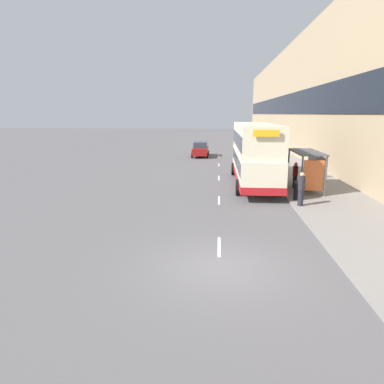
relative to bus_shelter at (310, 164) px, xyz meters
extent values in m
plane|color=#5B595B|center=(-5.77, -11.64, -1.88)|extent=(220.00, 220.00, 0.00)
cube|color=gray|center=(0.73, 26.86, -1.81)|extent=(5.00, 93.00, 0.14)
cube|color=tan|center=(4.73, 26.86, 5.06)|extent=(3.00, 93.00, 13.88)
cube|color=black|center=(3.19, 26.86, 4.37)|extent=(0.12, 89.28, 2.50)
cube|color=silver|center=(-5.77, -9.82, -1.87)|extent=(0.12, 2.00, 0.01)
cube|color=silver|center=(-5.77, -2.58, -1.87)|extent=(0.12, 2.00, 0.01)
cube|color=silver|center=(-5.77, 4.66, -1.87)|extent=(0.12, 2.00, 0.01)
cube|color=silver|center=(-5.77, 11.90, -1.87)|extent=(0.12, 2.00, 0.01)
cube|color=silver|center=(-5.77, 19.14, -1.87)|extent=(0.12, 2.00, 0.01)
cube|color=#4C4C51|center=(-0.17, 0.35, 0.70)|extent=(1.60, 4.20, 0.08)
cylinder|color=#4C4C51|center=(-0.87, -1.65, -0.54)|extent=(0.10, 0.10, 2.40)
cylinder|color=#4C4C51|center=(-0.87, 2.35, -0.54)|extent=(0.10, 0.10, 2.40)
cylinder|color=#4C4C51|center=(0.53, -1.65, -0.54)|extent=(0.10, 0.10, 2.40)
cylinder|color=#4C4C51|center=(0.53, 2.35, -0.54)|extent=(0.10, 0.10, 2.40)
cube|color=#99A8B2|center=(0.50, 0.35, -0.42)|extent=(0.04, 3.68, 1.92)
cube|color=#D86633|center=(-0.17, -1.59, -0.49)|extent=(1.19, 0.10, 1.82)
cube|color=maroon|center=(0.07, 0.35, -1.29)|extent=(0.36, 2.80, 0.08)
cube|color=beige|center=(-3.30, 2.32, -0.45)|extent=(2.55, 11.28, 1.85)
cube|color=beige|center=(-3.30, 2.32, 1.45)|extent=(2.50, 10.94, 1.95)
cube|color=#B2191E|center=(-3.30, 2.32, -1.15)|extent=(2.58, 11.34, 0.45)
cube|color=#2D3847|center=(-3.30, 2.32, -0.08)|extent=(2.58, 10.60, 0.81)
cube|color=#2D3847|center=(-3.30, 2.32, 1.35)|extent=(2.55, 10.60, 0.94)
cube|color=yellow|center=(-3.30, -3.30, 2.07)|extent=(1.40, 0.08, 0.36)
cylinder|color=black|center=(-4.57, 6.16, -1.38)|extent=(0.30, 1.00, 1.00)
cylinder|color=black|center=(-2.02, 6.16, -1.38)|extent=(0.30, 1.00, 1.00)
cylinder|color=black|center=(-4.57, -1.17, -1.38)|extent=(0.30, 1.00, 1.00)
cylinder|color=black|center=(-2.02, -1.17, -1.38)|extent=(0.30, 1.00, 1.00)
cube|color=maroon|center=(-7.98, 18.54, -1.19)|extent=(1.76, 4.53, 0.78)
cube|color=#2D3847|center=(-7.98, 18.76, -0.48)|extent=(1.55, 2.17, 0.64)
cylinder|color=black|center=(-7.10, 17.14, -1.58)|extent=(0.20, 0.60, 0.60)
cylinder|color=black|center=(-8.86, 17.14, -1.58)|extent=(0.20, 0.60, 0.60)
cylinder|color=black|center=(-7.10, 19.94, -1.58)|extent=(0.20, 0.60, 0.60)
cylinder|color=black|center=(-8.86, 19.94, -1.58)|extent=(0.20, 0.60, 0.60)
cylinder|color=#23232D|center=(1.51, 4.36, -1.35)|extent=(0.26, 0.26, 0.76)
cylinder|color=navy|center=(1.51, 4.36, -0.65)|extent=(0.32, 0.32, 0.64)
sphere|color=tan|center=(1.51, 4.36, -0.23)|extent=(0.21, 0.21, 0.21)
cylinder|color=#23232D|center=(-0.73, 0.69, -1.33)|extent=(0.28, 0.28, 0.81)
cylinder|color=maroon|center=(-0.73, 0.69, -0.59)|extent=(0.34, 0.34, 0.68)
sphere|color=tan|center=(-0.73, 0.69, -0.14)|extent=(0.22, 0.22, 0.22)
cylinder|color=#23232D|center=(-1.41, -3.96, -1.30)|extent=(0.30, 0.30, 0.86)
cylinder|color=#26262D|center=(-1.41, -3.96, -0.51)|extent=(0.36, 0.36, 0.72)
sphere|color=tan|center=(-1.41, -3.96, -0.03)|extent=(0.23, 0.23, 0.23)
cylinder|color=black|center=(-1.22, -2.58, -1.26)|extent=(0.52, 0.52, 0.95)
cylinder|color=#2D2D33|center=(-1.22, -2.58, -0.74)|extent=(0.55, 0.55, 0.10)
camera|label=1|loc=(-5.88, -22.18, 3.09)|focal=32.00mm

